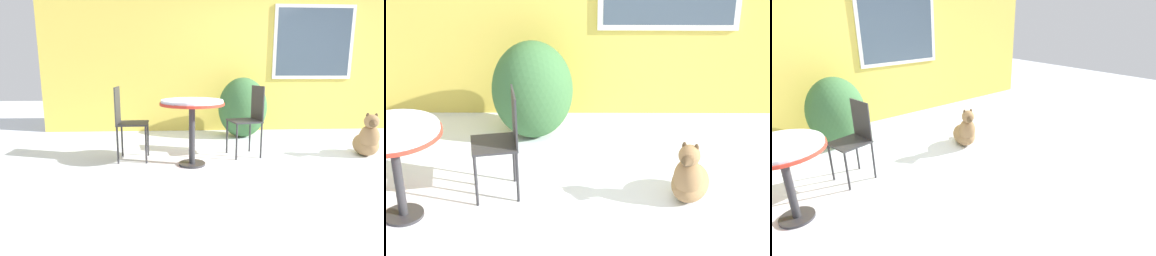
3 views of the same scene
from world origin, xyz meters
TOP-DOWN VIEW (x-y plane):
  - ground_plane at (0.00, 0.00)m, footprint 16.00×16.00m
  - shrub_left at (-0.46, 1.60)m, footprint 0.82×0.75m
  - patio_table at (-1.41, 0.09)m, footprint 0.76×0.76m
  - patio_chair_near_table at (-0.63, 0.46)m, footprint 0.44×0.44m
  - dog at (0.93, 0.34)m, footprint 0.45×0.64m

SIDE VIEW (x-z plane):
  - ground_plane at x=0.00m, z-range 0.00..0.00m
  - dog at x=0.93m, z-range -0.09..0.51m
  - shrub_left at x=-0.46m, z-range 0.00..1.01m
  - patio_chair_near_table at x=-0.63m, z-range 0.06..0.98m
  - patio_table at x=-1.41m, z-range 0.28..1.07m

